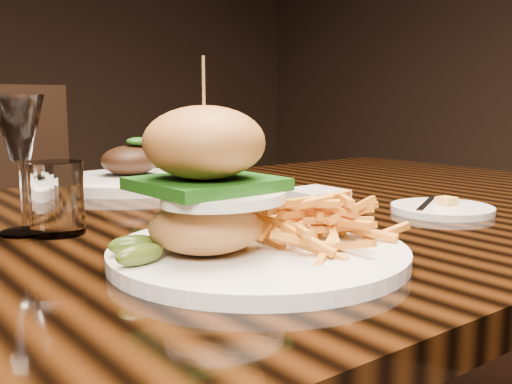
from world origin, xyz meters
TOP-DOWN VIEW (x-y plane):
  - dining_table at (0.00, 0.00)m, footprint 1.60×0.90m
  - burger_plate at (-0.12, -0.22)m, footprint 0.31×0.31m
  - side_saucer at (0.26, -0.18)m, footprint 0.15×0.15m
  - ramekin at (0.11, -0.07)m, footprint 0.08×0.08m
  - wine_glass at (-0.26, 0.05)m, footprint 0.06×0.06m
  - water_tumbler at (-0.23, 0.03)m, footprint 0.07×0.07m
  - far_dish at (0.02, 0.33)m, footprint 0.29×0.29m
  - chair_far at (-0.07, 0.89)m, footprint 0.49×0.50m

SIDE VIEW (x-z plane):
  - chair_far at x=-0.07m, z-range 0.06..1.01m
  - dining_table at x=0.00m, z-range 0.30..1.05m
  - side_saucer at x=0.26m, z-range 0.74..0.77m
  - ramekin at x=0.11m, z-range 0.75..0.79m
  - far_dish at x=0.02m, z-range 0.72..0.81m
  - water_tumbler at x=-0.23m, z-range 0.75..0.84m
  - burger_plate at x=-0.12m, z-range 0.70..0.90m
  - wine_glass at x=-0.26m, z-range 0.79..0.96m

